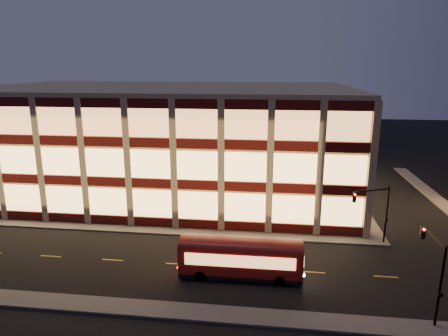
# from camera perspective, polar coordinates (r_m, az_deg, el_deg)

# --- Properties ---
(ground) EXTENTS (200.00, 200.00, 0.00)m
(ground) POSITION_cam_1_polar(r_m,az_deg,el_deg) (43.17, -10.09, -9.33)
(ground) COLOR black
(ground) RESTS_ON ground
(sidewalk_office_south) EXTENTS (54.00, 2.00, 0.15)m
(sidewalk_office_south) POSITION_cam_1_polar(r_m,az_deg,el_deg) (44.94, -13.42, -8.42)
(sidewalk_office_south) COLOR #514F4C
(sidewalk_office_south) RESTS_ON ground
(sidewalk_office_east) EXTENTS (2.00, 30.00, 0.15)m
(sidewalk_office_east) POSITION_cam_1_polar(r_m,az_deg,el_deg) (58.28, 17.48, -3.38)
(sidewalk_office_east) COLOR #514F4C
(sidewalk_office_east) RESTS_ON ground
(sidewalk_tower_west) EXTENTS (2.00, 30.00, 0.15)m
(sidewalk_tower_west) POSITION_cam_1_polar(r_m,az_deg,el_deg) (61.27, 27.65, -3.53)
(sidewalk_tower_west) COLOR #514F4C
(sidewalk_tower_west) RESTS_ON ground
(sidewalk_near) EXTENTS (100.00, 2.00, 0.15)m
(sidewalk_near) POSITION_cam_1_polar(r_m,az_deg,el_deg) (32.42, -17.14, -18.22)
(sidewalk_near) COLOR #514F4C
(sidewalk_near) RESTS_ON ground
(office_building) EXTENTS (50.45, 30.45, 14.50)m
(office_building) POSITION_cam_1_polar(r_m,az_deg,el_deg) (57.49, -8.28, 4.28)
(office_building) COLOR tan
(office_building) RESTS_ON ground
(traffic_signal_far) EXTENTS (3.79, 1.87, 6.00)m
(traffic_signal_far) POSITION_cam_1_polar(r_m,az_deg,el_deg) (41.31, 20.79, -5.05)
(traffic_signal_far) COLOR black
(traffic_signal_far) RESTS_ON ground
(traffic_signal_near) EXTENTS (0.32, 4.45, 6.00)m
(traffic_signal_near) POSITION_cam_1_polar(r_m,az_deg,el_deg) (31.73, 27.80, -11.72)
(traffic_signal_near) COLOR black
(traffic_signal_near) RESTS_ON ground
(trolley_bus) EXTENTS (10.16, 2.70, 3.44)m
(trolley_bus) POSITION_cam_1_polar(r_m,az_deg,el_deg) (33.97, 2.40, -12.39)
(trolley_bus) COLOR #950E08
(trolley_bus) RESTS_ON ground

